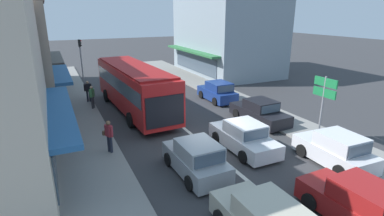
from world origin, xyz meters
TOP-DOWN VIEW (x-y plane):
  - ground_plane at (0.00, 0.00)m, footprint 140.00×140.00m
  - lane_centre_line at (0.00, 4.00)m, footprint 0.20×28.00m
  - sidewalk_left at (-6.80, 6.00)m, footprint 5.20×44.00m
  - kerb_right at (6.20, 6.00)m, footprint 2.80×44.00m
  - shopfront_far_end at (-10.18, 18.01)m, footprint 7.92×9.19m
  - building_right_far at (11.48, 17.02)m, footprint 9.00×12.14m
  - city_bus at (-1.78, 7.49)m, footprint 3.12×10.97m
  - sedan_queue_gap_filler at (1.57, -0.97)m, footprint 1.91×4.20m
  - hatchback_behind_bus_near at (-1.68, -2.14)m, footprint 1.87×3.73m
  - hatchback_behind_bus_mid at (1.71, -7.25)m, footprint 1.91×3.75m
  - parked_hatchback_kerb_front at (4.44, -4.09)m, footprint 1.92×3.76m
  - parked_sedan_kerb_second at (4.77, 1.91)m, footprint 2.00×4.25m
  - parked_hatchback_kerb_third at (4.78, 7.24)m, footprint 1.85×3.72m
  - traffic_light_downstreet at (-4.04, 18.64)m, footprint 0.33×0.24m
  - directional_road_sign at (5.76, -1.93)m, footprint 0.10×1.40m
  - pedestrian_with_handbag_near at (-4.70, 1.35)m, footprint 0.46×0.63m
  - pedestrian_browsing_midblock at (-4.50, 10.83)m, footprint 0.57×0.25m
  - pedestrian_far_walker at (-4.44, 9.02)m, footprint 0.38×0.49m

SIDE VIEW (x-z plane):
  - ground_plane at x=0.00m, z-range 0.00..0.00m
  - lane_centre_line at x=0.00m, z-range 0.00..0.01m
  - kerb_right at x=6.20m, z-range 0.00..0.12m
  - sidewalk_left at x=-6.80m, z-range 0.00..0.14m
  - sedan_queue_gap_filler at x=1.57m, z-range -0.07..1.40m
  - parked_sedan_kerb_second at x=4.77m, z-range -0.07..1.40m
  - hatchback_behind_bus_near at x=-1.68m, z-range -0.06..1.48m
  - hatchback_behind_bus_mid at x=1.71m, z-range -0.06..1.48m
  - parked_hatchback_kerb_front at x=4.44m, z-range -0.06..1.48m
  - parked_hatchback_kerb_third at x=4.78m, z-range -0.06..1.48m
  - pedestrian_browsing_midblock at x=-4.50m, z-range 0.25..1.88m
  - pedestrian_far_walker at x=-4.44m, z-range 0.25..1.88m
  - pedestrian_with_handbag_near at x=-4.70m, z-range 0.25..1.88m
  - city_bus at x=-1.78m, z-range 0.27..3.49m
  - directional_road_sign at x=5.76m, z-range 0.90..4.50m
  - traffic_light_downstreet at x=-4.04m, z-range 0.75..4.95m
  - shopfront_far_end at x=-10.18m, z-range -0.01..7.77m
  - building_right_far at x=11.48m, z-range -0.01..9.33m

